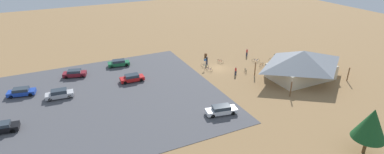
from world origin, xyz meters
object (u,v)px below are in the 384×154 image
at_px(car_blue_inner_stall, 21,92).
at_px(visitor_by_pavilion, 207,60).
at_px(car_green_aisle_side, 119,63).
at_px(visitor_at_bikes, 247,52).
at_px(bicycle_blue_near_porch, 256,60).
at_px(visitor_near_lot, 236,71).
at_px(bicycle_silver_near_sign, 293,59).
at_px(bike_pavilion, 302,63).
at_px(bicycle_teal_yard_left, 205,66).
at_px(car_red_second_row, 132,78).
at_px(car_silver_far_end, 59,94).
at_px(car_maroon_end_stall, 75,73).
at_px(bicycle_orange_back_row, 261,65).
at_px(bicycle_red_edge_south, 220,61).
at_px(bicycle_yellow_yard_right, 272,59).
at_px(bicycle_green_yard_front, 275,56).
at_px(bicycle_black_mid_cluster, 246,71).
at_px(car_white_mid_lot, 221,110).
at_px(pine_east, 371,124).
at_px(car_black_near_entry, 0,128).
at_px(bicycle_white_trailside, 286,59).
at_px(bicycle_purple_yard_center, 209,69).
at_px(lot_sign, 205,62).

relative_size(car_blue_inner_stall, visitor_by_pavilion, 2.54).
xyz_separation_m(car_green_aisle_side, visitor_at_bikes, (-27.62, 6.80, 0.21)).
distance_m(bicycle_blue_near_porch, visitor_at_bikes, 3.88).
bearing_deg(visitor_near_lot, bicycle_silver_near_sign, -175.85).
relative_size(bike_pavilion, bicycle_teal_yard_left, 10.49).
bearing_deg(bicycle_teal_yard_left, car_red_second_row, 0.63).
distance_m(car_silver_far_end, car_maroon_end_stall, 8.61).
bearing_deg(bicycle_orange_back_row, bicycle_red_edge_south, -38.06).
relative_size(bicycle_yellow_yard_right, visitor_at_bikes, 0.97).
bearing_deg(bicycle_teal_yard_left, car_maroon_end_stall, -15.16).
bearing_deg(bicycle_green_yard_front, bike_pavilion, 74.76).
bearing_deg(bicycle_black_mid_cluster, car_white_mid_lot, 42.41).
relative_size(bike_pavilion, visitor_by_pavilion, 7.92).
height_order(pine_east, bicycle_orange_back_row, pine_east).
bearing_deg(car_black_near_entry, bicycle_black_mid_cluster, -176.84).
relative_size(bicycle_orange_back_row, bicycle_green_yard_front, 1.19).
height_order(bicycle_yellow_yard_right, car_silver_far_end, car_silver_far_end).
bearing_deg(bicycle_white_trailside, bicycle_blue_near_porch, -20.40).
height_order(bicycle_purple_yard_center, car_black_near_entry, car_black_near_entry).
bearing_deg(car_silver_far_end, visitor_at_bikes, -175.95).
xyz_separation_m(bicycle_teal_yard_left, bicycle_black_mid_cluster, (-6.08, 5.94, 0.00)).
bearing_deg(visitor_by_pavilion, visitor_near_lot, 108.08).
height_order(pine_east, bicycle_green_yard_front, pine_east).
bearing_deg(bicycle_orange_back_row, pine_east, 77.34).
relative_size(bicycle_red_edge_south, car_red_second_row, 0.37).
distance_m(bicycle_yellow_yard_right, car_silver_far_end, 43.13).
xyz_separation_m(lot_sign, bicycle_white_trailside, (-18.10, 4.03, -1.06)).
bearing_deg(car_silver_far_end, bicycle_black_mid_cluster, 172.15).
bearing_deg(bicycle_black_mid_cluster, bicycle_red_edge_south, -74.07).
height_order(pine_east, visitor_by_pavilion, pine_east).
bearing_deg(bicycle_black_mid_cluster, bicycle_orange_back_row, -165.29).
bearing_deg(bicycle_yellow_yard_right, visitor_at_bikes, -55.91).
relative_size(bicycle_orange_back_row, visitor_at_bikes, 0.89).
bearing_deg(bicycle_blue_near_porch, car_red_second_row, -4.37).
distance_m(bicycle_orange_back_row, car_green_aisle_side, 29.93).
height_order(bicycle_black_mid_cluster, visitor_at_bikes, visitor_at_bikes).
bearing_deg(bicycle_silver_near_sign, bicycle_orange_back_row, -2.04).
xyz_separation_m(bicycle_orange_back_row, car_black_near_entry, (47.22, 3.63, 0.38)).
xyz_separation_m(bicycle_yellow_yard_right, visitor_by_pavilion, (13.77, -4.44, 0.61)).
height_order(bicycle_blue_near_porch, bicycle_green_yard_front, bicycle_green_yard_front).
bearing_deg(car_white_mid_lot, lot_sign, -110.42).
bearing_deg(bicycle_silver_near_sign, car_green_aisle_side, -20.65).
relative_size(bicycle_red_edge_south, car_blue_inner_stall, 0.36).
bearing_deg(bicycle_orange_back_row, bicycle_white_trailside, -179.83).
height_order(bicycle_silver_near_sign, visitor_near_lot, visitor_near_lot).
height_order(lot_sign, bicycle_white_trailside, lot_sign).
xyz_separation_m(bicycle_green_yard_front, car_white_mid_lot, (23.38, 15.60, 0.38)).
bearing_deg(visitor_near_lot, pine_east, 92.27).
bearing_deg(car_maroon_end_stall, bicycle_purple_yard_center, 160.52).
xyz_separation_m(car_red_second_row, car_blue_inner_stall, (18.42, -2.70, -0.00)).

